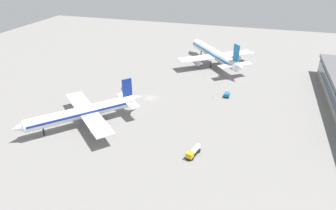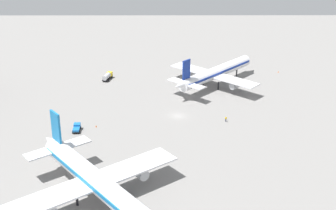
{
  "view_description": "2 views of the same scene",
  "coord_description": "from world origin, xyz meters",
  "px_view_note": "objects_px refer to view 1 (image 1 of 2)",
  "views": [
    {
      "loc": [
        -107.85,
        -40.93,
        55.12
      ],
      "look_at": [
        -12.55,
        -11.65,
        4.55
      ],
      "focal_mm": 32.81,
      "sensor_mm": 36.0,
      "label": 1
    },
    {
      "loc": [
        141.84,
        -3.57,
        64.13
      ],
      "look_at": [
        5.78,
        -3.1,
        6.21
      ],
      "focal_mm": 52.28,
      "sensor_mm": 36.0,
      "label": 2
    }
  ],
  "objects_px": {
    "fuel_truck": "(193,151)",
    "safety_cone_mid_apron": "(213,97)",
    "ground_crew_worker": "(122,88)",
    "airplane_at_gate": "(84,112)",
    "pushback_tractor": "(227,95)",
    "airplane_taxiing": "(215,54)"
  },
  "relations": [
    {
      "from": "fuel_truck",
      "to": "safety_cone_mid_apron",
      "type": "height_order",
      "value": "fuel_truck"
    },
    {
      "from": "fuel_truck",
      "to": "ground_crew_worker",
      "type": "xyz_separation_m",
      "value": [
        37.93,
        40.94,
        -0.54
      ]
    },
    {
      "from": "airplane_at_gate",
      "to": "pushback_tractor",
      "type": "xyz_separation_m",
      "value": [
        37.87,
        -44.71,
        -4.07
      ]
    },
    {
      "from": "airplane_taxiing",
      "to": "pushback_tractor",
      "type": "distance_m",
      "value": 40.23
    },
    {
      "from": "fuel_truck",
      "to": "ground_crew_worker",
      "type": "distance_m",
      "value": 55.81
    },
    {
      "from": "airplane_at_gate",
      "to": "airplane_taxiing",
      "type": "distance_m",
      "value": 83.04
    },
    {
      "from": "pushback_tractor",
      "to": "ground_crew_worker",
      "type": "xyz_separation_m",
      "value": [
        -6.39,
        45.19,
        -0.12
      ]
    },
    {
      "from": "airplane_at_gate",
      "to": "fuel_truck",
      "type": "relative_size",
      "value": 5.6
    },
    {
      "from": "fuel_truck",
      "to": "ground_crew_worker",
      "type": "relative_size",
      "value": 3.94
    },
    {
      "from": "airplane_taxiing",
      "to": "pushback_tractor",
      "type": "xyz_separation_m",
      "value": [
        -38.23,
        -11.5,
        -4.91
      ]
    },
    {
      "from": "airplane_at_gate",
      "to": "safety_cone_mid_apron",
      "type": "height_order",
      "value": "airplane_at_gate"
    },
    {
      "from": "pushback_tractor",
      "to": "airplane_at_gate",
      "type": "bearing_deg",
      "value": -51.29
    },
    {
      "from": "airplane_taxiing",
      "to": "safety_cone_mid_apron",
      "type": "height_order",
      "value": "airplane_taxiing"
    },
    {
      "from": "airplane_at_gate",
      "to": "ground_crew_worker",
      "type": "xyz_separation_m",
      "value": [
        31.48,
        0.48,
        -4.19
      ]
    },
    {
      "from": "airplane_at_gate",
      "to": "fuel_truck",
      "type": "distance_m",
      "value": 41.13
    },
    {
      "from": "airplane_taxiing",
      "to": "pushback_tractor",
      "type": "bearing_deg",
      "value": 158.89
    },
    {
      "from": "pushback_tractor",
      "to": "safety_cone_mid_apron",
      "type": "relative_size",
      "value": 7.42
    },
    {
      "from": "airplane_taxiing",
      "to": "ground_crew_worker",
      "type": "xyz_separation_m",
      "value": [
        -44.62,
        33.68,
        -5.03
      ]
    },
    {
      "from": "airplane_at_gate",
      "to": "safety_cone_mid_apron",
      "type": "xyz_separation_m",
      "value": [
        35.33,
        -39.33,
        -4.74
      ]
    },
    {
      "from": "ground_crew_worker",
      "to": "safety_cone_mid_apron",
      "type": "relative_size",
      "value": 2.78
    },
    {
      "from": "airplane_taxiing",
      "to": "pushback_tractor",
      "type": "relative_size",
      "value": 10.05
    },
    {
      "from": "airplane_at_gate",
      "to": "pushback_tractor",
      "type": "relative_size",
      "value": 8.27
    }
  ]
}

